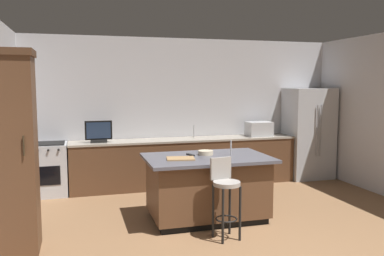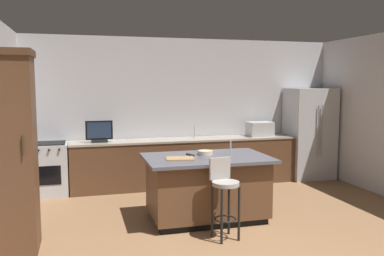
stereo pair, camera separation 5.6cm
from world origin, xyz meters
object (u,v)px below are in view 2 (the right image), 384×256
(bar_stool_center, at_px, (224,190))
(cell_phone, at_px, (175,158))
(cabinet_tower, at_px, (12,149))
(microwave, at_px, (260,129))
(tv_monitor, at_px, (99,132))
(fruit_bowl, at_px, (205,153))
(tv_remote, at_px, (190,155))
(range_oven, at_px, (46,169))
(cutting_board, at_px, (180,158))
(kitchen_island, at_px, (207,187))
(refrigerator, at_px, (309,133))

(bar_stool_center, height_order, cell_phone, bar_stool_center)
(cabinet_tower, relative_size, microwave, 4.84)
(microwave, distance_m, tv_monitor, 3.13)
(tv_monitor, relative_size, fruit_bowl, 2.14)
(bar_stool_center, xyz_separation_m, cell_phone, (-0.45, 0.77, 0.30))
(cell_phone, distance_m, tv_remote, 0.28)
(bar_stool_center, bearing_deg, range_oven, 120.48)
(tv_monitor, distance_m, tv_remote, 2.14)
(cutting_board, bearing_deg, range_oven, 132.89)
(fruit_bowl, xyz_separation_m, cutting_board, (-0.43, -0.23, -0.02))
(cabinet_tower, relative_size, tv_remote, 13.68)
(kitchen_island, distance_m, microwave, 2.68)
(tv_monitor, distance_m, cutting_board, 2.24)
(bar_stool_center, bearing_deg, refrigerator, 33.33)
(tv_monitor, bearing_deg, range_oven, 176.84)
(kitchen_island, distance_m, refrigerator, 3.44)
(bar_stool_center, xyz_separation_m, fruit_bowl, (0.03, 0.89, 0.33))
(bar_stool_center, bearing_deg, cell_phone, 110.24)
(microwave, bearing_deg, tv_remote, -136.74)
(microwave, xyz_separation_m, cell_phone, (-2.18, -1.95, -0.13))
(range_oven, xyz_separation_m, fruit_bowl, (2.34, -1.82, 0.49))
(range_oven, height_order, cabinet_tower, cabinet_tower)
(kitchen_island, height_order, tv_remote, tv_remote)
(cabinet_tower, height_order, bar_stool_center, cabinet_tower)
(refrigerator, height_order, bar_stool_center, refrigerator)
(refrigerator, bearing_deg, tv_remote, -149.64)
(cell_phone, bearing_deg, tv_remote, 52.91)
(kitchen_island, xyz_separation_m, refrigerator, (2.82, 1.92, 0.46))
(bar_stool_center, relative_size, fruit_bowl, 4.60)
(bar_stool_center, distance_m, fruit_bowl, 0.95)
(cutting_board, bearing_deg, tv_monitor, 116.28)
(microwave, xyz_separation_m, tv_monitor, (-3.13, -0.05, 0.04))
(bar_stool_center, relative_size, cutting_board, 2.68)
(cabinet_tower, relative_size, cell_phone, 15.50)
(bar_stool_center, bearing_deg, cabinet_tower, 163.36)
(tv_monitor, distance_m, fruit_bowl, 2.28)
(range_oven, relative_size, cell_phone, 6.15)
(refrigerator, bearing_deg, microwave, 177.56)
(refrigerator, relative_size, cell_phone, 12.32)
(range_oven, distance_m, cutting_board, 2.84)
(range_oven, xyz_separation_m, tv_monitor, (0.92, -0.05, 0.62))
(fruit_bowl, bearing_deg, bar_stool_center, -91.69)
(tv_remote, bearing_deg, cutting_board, -147.94)
(kitchen_island, distance_m, cell_phone, 0.64)
(bar_stool_center, bearing_deg, kitchen_island, 79.55)
(range_oven, relative_size, tv_monitor, 1.95)
(cabinet_tower, bearing_deg, kitchen_island, 10.61)
(bar_stool_center, height_order, tv_remote, bar_stool_center)
(range_oven, height_order, microwave, microwave)
(tv_remote, bearing_deg, range_oven, 122.96)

